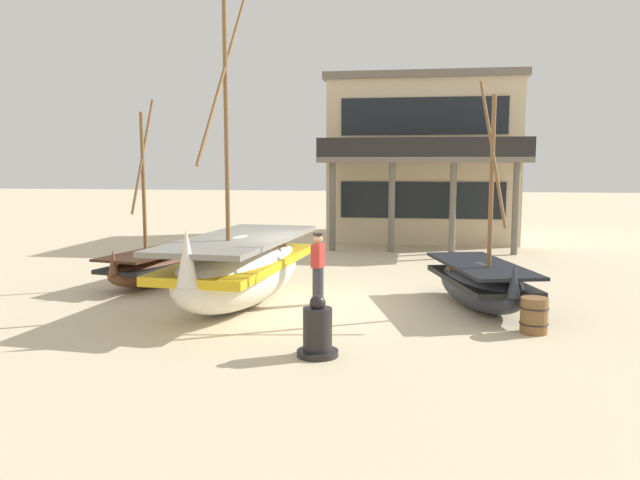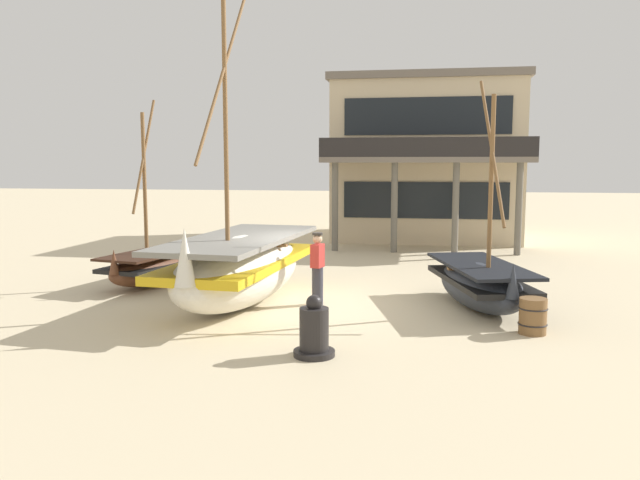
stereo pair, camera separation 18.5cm
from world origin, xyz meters
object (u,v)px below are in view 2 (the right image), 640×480
fishing_boat_far_right (480,283)px  fishing_boat_centre_large (240,267)px  capstan_winch (314,332)px  wooden_barrel (533,316)px  fisherman_by_hull (318,269)px  harbor_building_main (426,159)px  fishing_boat_near_left (158,265)px

fishing_boat_far_right → fishing_boat_centre_large: bearing=-174.5°
fishing_boat_centre_large → capstan_winch: bearing=-56.4°
wooden_barrel → capstan_winch: bearing=-151.9°
fishing_boat_centre_large → wooden_barrel: 6.52m
fishing_boat_centre_large → fisherman_by_hull: fishing_boat_centre_large is taller
fishing_boat_centre_large → fishing_boat_far_right: size_ratio=1.46×
fishing_boat_far_right → harbor_building_main: (-1.31, 13.73, 2.88)m
fishing_boat_centre_large → harbor_building_main: fishing_boat_centre_large is taller
fishing_boat_far_right → capstan_winch: size_ratio=4.81×
fishing_boat_centre_large → fishing_boat_far_right: (5.49, 0.53, -0.31)m
fishing_boat_far_right → fisherman_by_hull: fishing_boat_far_right is taller
fisherman_by_hull → harbor_building_main: harbor_building_main is taller
capstan_winch → harbor_building_main: size_ratio=0.12×
harbor_building_main → fishing_boat_far_right: bearing=-84.5°
fishing_boat_near_left → fishing_boat_centre_large: fishing_boat_centre_large is taller
fishing_boat_far_right → harbor_building_main: bearing=95.5°
fishing_boat_far_right → harbor_building_main: harbor_building_main is taller
fisherman_by_hull → wooden_barrel: bearing=-21.5°
capstan_winch → wooden_barrel: size_ratio=1.52×
capstan_winch → wooden_barrel: capstan_winch is taller
fishing_boat_near_left → fishing_boat_centre_large: bearing=-34.7°
wooden_barrel → fishing_boat_centre_large: bearing=166.3°
fishing_boat_near_left → fishing_boat_far_right: fishing_boat_far_right is taller
fisherman_by_hull → wooden_barrel: size_ratio=2.41×
fisherman_by_hull → harbor_building_main: 14.46m
capstan_winch → fisherman_by_hull: bearing=99.1°
fishing_boat_near_left → fishing_boat_far_right: size_ratio=0.97×
fishing_boat_near_left → capstan_winch: fishing_boat_near_left is taller
fishing_boat_near_left → fisherman_by_hull: size_ratio=2.93×
wooden_barrel → harbor_building_main: (-2.13, 15.80, 3.10)m
capstan_winch → wooden_barrel: bearing=28.1°
fishing_boat_centre_large → fishing_boat_near_left: bearing=145.3°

